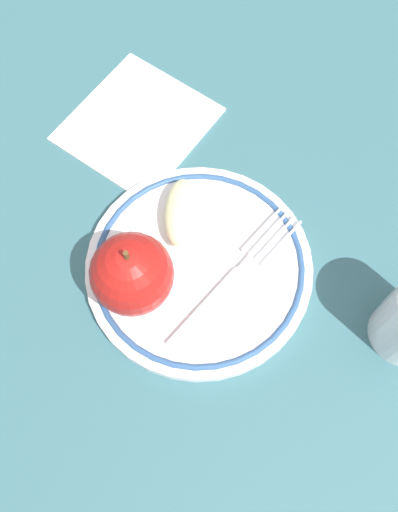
% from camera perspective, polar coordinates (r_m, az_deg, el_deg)
% --- Properties ---
extents(ground_plane, '(2.00, 2.00, 0.00)m').
position_cam_1_polar(ground_plane, '(0.55, -2.15, -2.66)').
color(ground_plane, '#356067').
extents(plate, '(0.22, 0.22, 0.02)m').
position_cam_1_polar(plate, '(0.55, -0.00, -1.10)').
color(plate, white).
rests_on(plate, ground_plane).
extents(apple_red_whole, '(0.07, 0.07, 0.08)m').
position_cam_1_polar(apple_red_whole, '(0.50, -6.73, -1.79)').
color(apple_red_whole, '#B01914').
rests_on(apple_red_whole, plate).
extents(apple_slice_front, '(0.04, 0.08, 0.02)m').
position_cam_1_polar(apple_slice_front, '(0.55, -1.82, 4.41)').
color(apple_slice_front, beige).
rests_on(apple_slice_front, plate).
extents(fork, '(0.10, 0.17, 0.00)m').
position_cam_1_polar(fork, '(0.54, 3.19, -2.57)').
color(fork, silver).
rests_on(fork, plate).
extents(napkin_folded, '(0.18, 0.18, 0.01)m').
position_cam_1_polar(napkin_folded, '(0.64, -6.16, 13.07)').
color(napkin_folded, white).
rests_on(napkin_folded, ground_plane).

